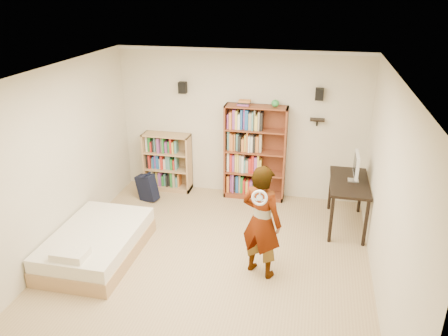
% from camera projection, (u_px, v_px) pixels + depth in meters
% --- Properties ---
extents(ground, '(4.50, 5.00, 0.01)m').
position_uv_depth(ground, '(209.00, 266.00, 6.20)').
color(ground, tan).
rests_on(ground, ground).
extents(room_shell, '(4.52, 5.02, 2.71)m').
position_uv_depth(room_shell, '(207.00, 150.00, 5.52)').
color(room_shell, beige).
rests_on(room_shell, ground).
extents(crown_molding, '(4.50, 5.00, 0.06)m').
position_uv_depth(crown_molding, '(205.00, 79.00, 5.17)').
color(crown_molding, silver).
rests_on(crown_molding, room_shell).
extents(speaker_left, '(0.14, 0.12, 0.20)m').
position_uv_depth(speaker_left, '(183.00, 88.00, 7.79)').
color(speaker_left, black).
rests_on(speaker_left, room_shell).
extents(speaker_right, '(0.14, 0.12, 0.20)m').
position_uv_depth(speaker_right, '(319.00, 94.00, 7.33)').
color(speaker_right, black).
rests_on(speaker_right, room_shell).
extents(wall_shelf, '(0.25, 0.16, 0.02)m').
position_uv_depth(wall_shelf, '(317.00, 120.00, 7.51)').
color(wall_shelf, black).
rests_on(wall_shelf, room_shell).
extents(tall_bookshelf, '(1.11, 0.32, 1.75)m').
position_uv_depth(tall_bookshelf, '(255.00, 153.00, 7.91)').
color(tall_bookshelf, brown).
rests_on(tall_bookshelf, ground).
extents(low_bookshelf, '(0.90, 0.34, 1.12)m').
position_uv_depth(low_bookshelf, '(167.00, 162.00, 8.36)').
color(low_bookshelf, tan).
rests_on(low_bookshelf, ground).
extents(computer_desk, '(0.60, 1.19, 0.81)m').
position_uv_depth(computer_desk, '(347.00, 204.00, 7.10)').
color(computer_desk, black).
rests_on(computer_desk, ground).
extents(imac, '(0.13, 0.47, 0.46)m').
position_uv_depth(imac, '(355.00, 167.00, 6.86)').
color(imac, silver).
rests_on(imac, computer_desk).
extents(daybed, '(1.15, 1.76, 0.52)m').
position_uv_depth(daybed, '(96.00, 241.00, 6.35)').
color(daybed, white).
rests_on(daybed, ground).
extents(person, '(0.69, 0.59, 1.60)m').
position_uv_depth(person, '(261.00, 222.00, 5.77)').
color(person, black).
rests_on(person, ground).
extents(wii_wheel, '(0.20, 0.08, 0.21)m').
position_uv_depth(wii_wheel, '(260.00, 198.00, 5.31)').
color(wii_wheel, silver).
rests_on(wii_wheel, person).
extents(navy_bag, '(0.43, 0.34, 0.51)m').
position_uv_depth(navy_bag, '(147.00, 187.00, 8.04)').
color(navy_bag, black).
rests_on(navy_bag, ground).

